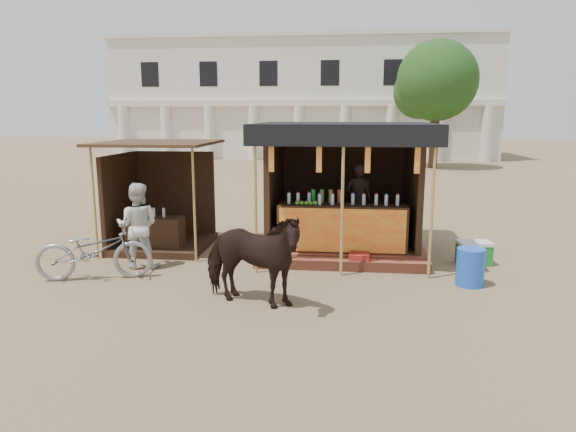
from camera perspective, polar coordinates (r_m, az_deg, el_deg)
The scene contains 11 objects.
ground at distance 8.30m, azimuth -1.22°, elevation -9.62°, with size 120.00×120.00×0.00m, color #846B4C.
main_stall at distance 11.22m, azimuth 6.17°, elevation 1.25°, with size 3.60×3.61×2.78m.
secondary_stall at distance 11.89m, azimuth -14.48°, elevation 0.66°, with size 2.40×2.40×2.38m.
cow at distance 7.98m, azimuth -4.11°, elevation -4.78°, with size 0.81×1.79×1.51m, color black.
motorbike at distance 9.94m, azimuth -20.75°, elevation -3.61°, with size 0.71×2.04×1.07m, color gray.
bystander at distance 10.36m, azimuth -16.37°, elevation -1.04°, with size 0.81×0.63×1.67m, color silver.
blue_barrel at distance 9.55m, azimuth 19.59°, elevation -5.37°, with size 0.48×0.48×0.66m, color blue.
red_crate at distance 10.09m, azimuth 7.92°, elevation -4.99°, with size 0.39×0.38×0.31m, color maroon.
cooler at distance 10.96m, azimuth 19.95°, elevation -3.85°, with size 0.69×0.51×0.46m.
background_building at distance 37.77m, azimuth 1.69°, elevation 12.73°, with size 26.00×7.45×8.18m.
tree at distance 30.26m, azimuth 15.81°, elevation 13.95°, with size 4.50×4.40×7.00m.
Camera 1 is at (1.01, -7.69, 2.94)m, focal length 32.00 mm.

